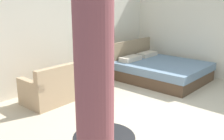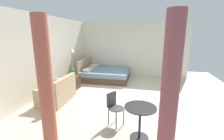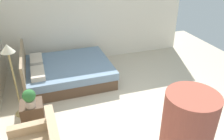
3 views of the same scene
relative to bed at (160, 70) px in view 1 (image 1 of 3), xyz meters
name	(u,v)px [view 1 (image 1 of 3)]	position (x,y,z in m)	size (l,w,h in m)	color
ground_plane	(160,113)	(-1.89, -1.20, -0.28)	(9.25, 8.75, 0.02)	beige
wall_back	(66,28)	(-1.89, 1.68, 1.17)	(9.25, 0.12, 2.89)	silver
bed	(160,70)	(0.00, 0.00, 0.00)	(1.94, 2.26, 0.99)	brown
couch	(56,88)	(-2.89, 0.81, 0.02)	(1.35, 0.83, 0.85)	tan
nightstand	(96,76)	(-1.62, 0.89, 0.00)	(0.43, 0.43, 0.53)	#473323
potted_plant	(93,59)	(-1.72, 0.88, 0.47)	(0.24, 0.24, 0.37)	tan
floor_lamp	(101,33)	(-1.15, 1.15, 1.02)	(0.28, 0.28, 1.62)	#99844C
cafe_chair_near_window	(91,124)	(-3.79, -1.29, 0.23)	(0.52, 0.52, 0.81)	#3F3F44
curtain_left	(95,121)	(-4.76, -2.39, 1.00)	(0.28, 0.28, 2.54)	#994C51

